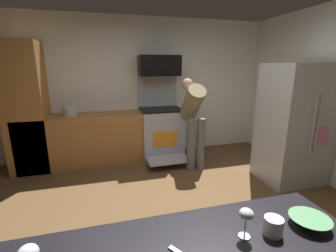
{
  "coord_description": "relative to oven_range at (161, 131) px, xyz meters",
  "views": [
    {
      "loc": [
        -0.67,
        -2.25,
        1.73
      ],
      "look_at": [
        0.02,
        0.3,
        1.05
      ],
      "focal_mm": 25.17,
      "sensor_mm": 36.0,
      "label": 1
    }
  ],
  "objects": [
    {
      "name": "cabinet_column",
      "position": [
        -2.24,
        0.01,
        0.54
      ],
      "size": [
        0.6,
        0.6,
        2.1
      ],
      "primitive_type": "cube",
      "color": "#A66E37",
      "rests_on": "ground"
    },
    {
      "name": "ground_plane",
      "position": [
        -0.34,
        -1.97,
        -0.52
      ],
      "size": [
        5.2,
        4.8,
        0.02
      ],
      "primitive_type": "cube",
      "color": "brown"
    },
    {
      "name": "stock_pot",
      "position": [
        -1.59,
        0.01,
        0.47
      ],
      "size": [
        0.23,
        0.23,
        0.17
      ],
      "primitive_type": "cylinder",
      "color": "silver",
      "rests_on": "lower_cabinet_run"
    },
    {
      "name": "wine_glass_far",
      "position": [
        -0.37,
        -3.35,
        0.51
      ],
      "size": [
        0.07,
        0.07,
        0.16
      ],
      "color": "silver",
      "rests_on": "counter_island"
    },
    {
      "name": "person_cook",
      "position": [
        0.43,
        -0.56,
        0.39
      ],
      "size": [
        0.31,
        0.68,
        1.51
      ],
      "color": "slate",
      "rests_on": "ground"
    },
    {
      "name": "mug_coffee",
      "position": [
        -0.22,
        -3.37,
        0.44
      ],
      "size": [
        0.1,
        0.1,
        0.09
      ],
      "primitive_type": "cylinder",
      "color": "silver",
      "rests_on": "counter_island"
    },
    {
      "name": "lower_cabinet_run",
      "position": [
        -1.24,
        0.01,
        -0.06
      ],
      "size": [
        2.4,
        0.6,
        0.9
      ],
      "primitive_type": "cube",
      "color": "#A66E37",
      "rests_on": "ground"
    },
    {
      "name": "microwave",
      "position": [
        -0.0,
        0.09,
        1.21
      ],
      "size": [
        0.74,
        0.38,
        0.37
      ],
      "primitive_type": "cube",
      "color": "black",
      "rests_on": "oven_range"
    },
    {
      "name": "wall_back",
      "position": [
        -0.34,
        0.37,
        0.79
      ],
      "size": [
        5.2,
        0.12,
        2.6
      ],
      "primitive_type": "cube",
      "color": "silver",
      "rests_on": "ground"
    },
    {
      "name": "oven_range",
      "position": [
        0.0,
        0.0,
        0.0
      ],
      "size": [
        0.76,
        1.04,
        1.54
      ],
      "color": "#B0B1BC",
      "rests_on": "ground"
    },
    {
      "name": "mixing_bowl_large",
      "position": [
        0.01,
        -3.36,
        0.41
      ],
      "size": [
        0.21,
        0.21,
        0.05
      ],
      "primitive_type": "cone",
      "rotation": [
        3.14,
        0.0,
        0.0
      ],
      "color": "#589661",
      "rests_on": "counter_island"
    },
    {
      "name": "refrigerator",
      "position": [
        1.69,
        -1.44,
        0.37
      ],
      "size": [
        0.87,
        0.74,
        1.76
      ],
      "color": "silver",
      "rests_on": "ground"
    }
  ]
}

